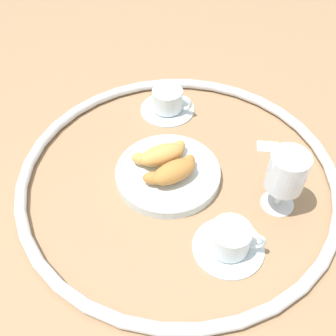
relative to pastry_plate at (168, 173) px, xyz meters
The scene contains 9 objects.
ground_plane 0.03m from the pastry_plate, 32.46° to the right, with size 2.20×2.20×0.00m, color #997551.
table_chrome_rim 0.02m from the pastry_plate, 32.46° to the right, with size 0.69×0.69×0.02m, color silver.
pastry_plate is the anchor object (origin of this frame).
croissant_large 0.04m from the pastry_plate, 79.77° to the right, with size 0.13×0.09×0.04m.
croissant_small 0.04m from the pastry_plate, 100.29° to the left, with size 0.14×0.07×0.04m.
coffee_cup_near 0.21m from the pastry_plate, 73.74° to the right, with size 0.14×0.14×0.06m.
coffee_cup_far 0.23m from the pastry_plate, 73.47° to the left, with size 0.14×0.14×0.06m.
juice_glass_left 0.25m from the pastry_plate, 34.48° to the right, with size 0.08×0.08×0.14m.
sugar_packet 0.25m from the pastry_plate, ahead, with size 0.05×0.03×0.01m, color white.
Camera 1 is at (-0.19, -0.56, 0.68)m, focal length 44.46 mm.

